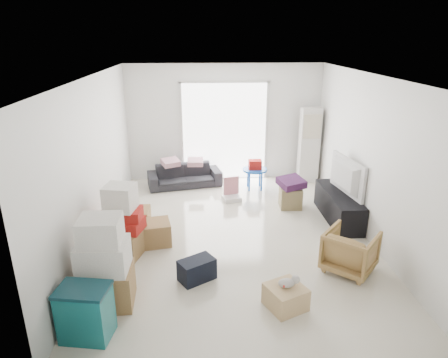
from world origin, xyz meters
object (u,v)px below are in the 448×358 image
tv_console (338,206)px  storage_bins (86,313)px  wood_crate (286,297)px  armchair (350,249)px  ac_tower (309,145)px  sofa (185,172)px  television (340,189)px  kids_table (255,168)px  ottoman (290,197)px

tv_console → storage_bins: size_ratio=2.41×
wood_crate → armchair: bearing=35.5°
ac_tower → sofa: bearing=-177.0°
television → kids_table: (-1.36, 1.67, -0.12)m
kids_table → ottoman: bearing=-61.1°
wood_crate → sofa: bearing=107.7°
ottoman → wood_crate: (-0.74, -3.12, -0.06)m
armchair → ottoman: armchair is taller
kids_table → television: bearing=-50.7°
storage_bins → wood_crate: 2.42m
armchair → sofa: bearing=-14.8°
television → kids_table: television is taller
television → armchair: (-0.41, -1.72, -0.25)m
wood_crate → kids_table: bearing=87.9°
tv_console → television: bearing=0.0°
sofa → storage_bins: storage_bins is taller
sofa → ottoman: sofa is taller
armchair → wood_crate: size_ratio=1.56×
ottoman → ac_tower: bearing=64.1°
armchair → wood_crate: bearing=76.1°
sofa → kids_table: size_ratio=2.46×
armchair → wood_crate: 1.38m
ac_tower → armchair: size_ratio=2.52×
sofa → ottoman: size_ratio=3.95×
storage_bins → wood_crate: size_ratio=1.47×
wood_crate → storage_bins: bearing=-170.7°
ac_tower → television: ac_tower is taller
tv_console → kids_table: bearing=129.3°
ottoman → sofa: bearing=148.0°
ac_tower → sofa: size_ratio=1.06×
ac_tower → storage_bins: (-3.85, -5.02, -0.55)m
ac_tower → wood_crate: ac_tower is taller
armchair → storage_bins: bearing=59.4°
armchair → ottoman: 2.37m
ac_tower → tv_console: (0.05, -2.11, -0.61)m
ac_tower → storage_bins: ac_tower is taller
ac_tower → television: size_ratio=1.51×
television → sofa: 3.55m
armchair → kids_table: armchair is taller
tv_console → television: size_ratio=1.36×
television → storage_bins: (-3.90, -2.91, -0.27)m
ac_tower → sofa: 2.95m
television → armchair: 1.79m
kids_table → storage_bins: bearing=-119.0°
storage_bins → ottoman: bearing=48.4°
television → armchair: armchair is taller
sofa → armchair: bearing=-67.0°
storage_bins → ottoman: 4.70m
storage_bins → wood_crate: bearing=9.3°
sofa → ac_tower: bearing=-8.5°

